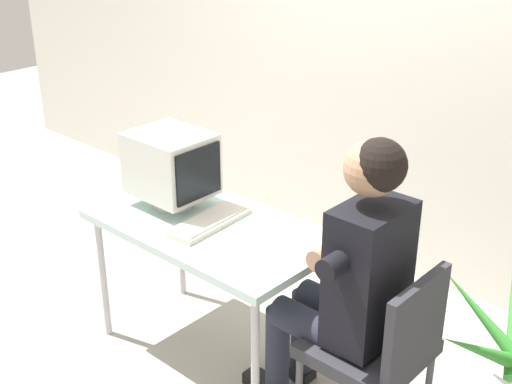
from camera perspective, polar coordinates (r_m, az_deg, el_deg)
name	(u,v)px	position (r m, az deg, el deg)	size (l,w,h in m)	color
ground_plane	(214,351)	(3.61, -3.49, -13.00)	(12.00, 12.00, 0.00)	#9E998E
wall_back	(434,23)	(3.88, 14.54, 13.41)	(8.00, 0.10, 3.00)	silver
desk	(211,235)	(3.25, -3.78, -3.56)	(1.17, 0.65, 0.73)	#B7B7BC
crt_monitor	(172,165)	(3.34, -7.01, 2.26)	(0.39, 0.32, 0.37)	silver
keyboard	(209,221)	(3.21, -3.95, -2.44)	(0.19, 0.44, 0.03)	beige
office_chair	(381,345)	(2.89, 10.33, -12.35)	(0.45, 0.45, 0.83)	#4C4C51
person_seated	(349,273)	(2.82, 7.71, -6.70)	(0.68, 0.54, 1.34)	black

